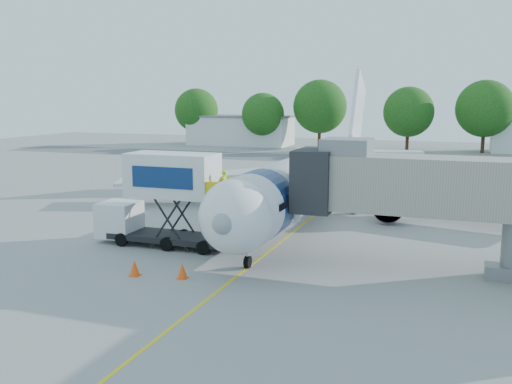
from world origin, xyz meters
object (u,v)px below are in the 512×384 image
(aircraft, at_px, (314,177))
(ground_tug, at_px, (251,309))
(jet_bridge, at_px, (416,186))
(catering_hiloader, at_px, (163,200))

(aircraft, xyz_separation_m, ground_tug, (2.94, -20.93, -2.13))
(ground_tug, bearing_deg, jet_bridge, 41.83)
(jet_bridge, bearing_deg, catering_hiloader, -179.99)
(catering_hiloader, xyz_separation_m, ground_tug, (9.21, -9.81, -1.94))
(jet_bridge, height_order, ground_tug, jet_bridge)
(aircraft, xyz_separation_m, jet_bridge, (7.99, -11.12, 1.39))
(jet_bridge, relative_size, catering_hiloader, 1.64)
(ground_tug, bearing_deg, catering_hiloader, 112.29)
(jet_bridge, height_order, catering_hiloader, jet_bridge)
(jet_bridge, xyz_separation_m, ground_tug, (-5.06, -9.81, -3.53))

